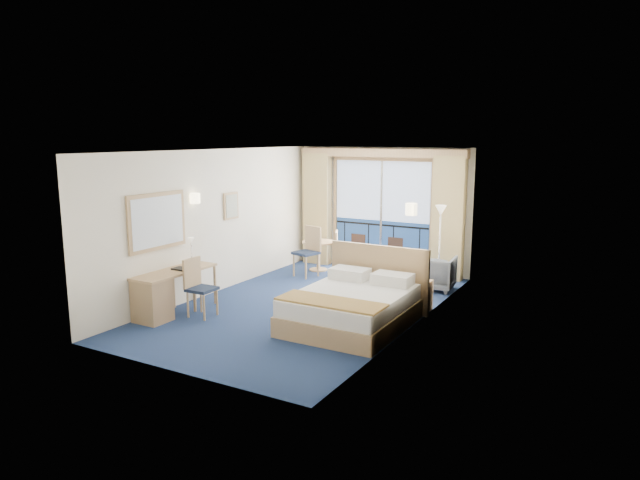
{
  "coord_description": "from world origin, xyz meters",
  "views": [
    {
      "loc": [
        4.95,
        -8.26,
        2.95
      ],
      "look_at": [
        0.15,
        0.2,
        1.16
      ],
      "focal_mm": 32.0,
      "sensor_mm": 36.0,
      "label": 1
    }
  ],
  "objects_px": {
    "armchair": "(435,273)",
    "round_table": "(318,248)",
    "floor_lamp": "(440,226)",
    "table_chair_a": "(341,250)",
    "table_chair_b": "(309,248)",
    "desk": "(157,295)",
    "bed": "(353,306)",
    "nightstand": "(418,295)",
    "desk_chair": "(198,284)"
  },
  "relations": [
    {
      "from": "round_table",
      "to": "table_chair_b",
      "type": "xyz_separation_m",
      "value": [
        0.06,
        -0.52,
        0.1
      ]
    },
    {
      "from": "table_chair_a",
      "to": "desk_chair",
      "type": "bearing_deg",
      "value": 143.69
    },
    {
      "from": "armchair",
      "to": "table_chair_a",
      "type": "xyz_separation_m",
      "value": [
        -2.19,
        0.26,
        0.19
      ]
    },
    {
      "from": "nightstand",
      "to": "desk",
      "type": "bearing_deg",
      "value": -143.77
    },
    {
      "from": "nightstand",
      "to": "table_chair_a",
      "type": "xyz_separation_m",
      "value": [
        -2.36,
        1.69,
        0.26
      ]
    },
    {
      "from": "table_chair_a",
      "to": "table_chair_b",
      "type": "distance_m",
      "value": 0.72
    },
    {
      "from": "desk_chair",
      "to": "bed",
      "type": "bearing_deg",
      "value": -73.12
    },
    {
      "from": "bed",
      "to": "table_chair_a",
      "type": "height_order",
      "value": "bed"
    },
    {
      "from": "bed",
      "to": "desk",
      "type": "relative_size",
      "value": 1.36
    },
    {
      "from": "armchair",
      "to": "desk",
      "type": "relative_size",
      "value": 0.47
    },
    {
      "from": "desk",
      "to": "desk_chair",
      "type": "distance_m",
      "value": 0.66
    },
    {
      "from": "floor_lamp",
      "to": "table_chair_a",
      "type": "bearing_deg",
      "value": 173.95
    },
    {
      "from": "armchair",
      "to": "floor_lamp",
      "type": "height_order",
      "value": "floor_lamp"
    },
    {
      "from": "bed",
      "to": "armchair",
      "type": "bearing_deg",
      "value": 80.67
    },
    {
      "from": "floor_lamp",
      "to": "desk_chair",
      "type": "xyz_separation_m",
      "value": [
        -2.95,
        -3.55,
        -0.7
      ]
    },
    {
      "from": "bed",
      "to": "nightstand",
      "type": "height_order",
      "value": "bed"
    },
    {
      "from": "table_chair_b",
      "to": "armchair",
      "type": "bearing_deg",
      "value": 20.13
    },
    {
      "from": "bed",
      "to": "floor_lamp",
      "type": "relative_size",
      "value": 1.29
    },
    {
      "from": "armchair",
      "to": "round_table",
      "type": "distance_m",
      "value": 2.78
    },
    {
      "from": "armchair",
      "to": "round_table",
      "type": "xyz_separation_m",
      "value": [
        -2.76,
        0.27,
        0.16
      ]
    },
    {
      "from": "nightstand",
      "to": "table_chair_a",
      "type": "bearing_deg",
      "value": 144.45
    },
    {
      "from": "bed",
      "to": "round_table",
      "type": "height_order",
      "value": "bed"
    },
    {
      "from": "nightstand",
      "to": "table_chair_a",
      "type": "distance_m",
      "value": 2.92
    },
    {
      "from": "bed",
      "to": "round_table",
      "type": "bearing_deg",
      "value": 128.06
    },
    {
      "from": "armchair",
      "to": "desk_chair",
      "type": "distance_m",
      "value": 4.56
    },
    {
      "from": "desk_chair",
      "to": "round_table",
      "type": "relative_size",
      "value": 1.34
    },
    {
      "from": "desk_chair",
      "to": "armchair",
      "type": "bearing_deg",
      "value": -41.16
    },
    {
      "from": "floor_lamp",
      "to": "desk",
      "type": "distance_m",
      "value": 5.32
    },
    {
      "from": "armchair",
      "to": "floor_lamp",
      "type": "relative_size",
      "value": 0.44
    },
    {
      "from": "desk",
      "to": "round_table",
      "type": "relative_size",
      "value": 2.15
    },
    {
      "from": "round_table",
      "to": "desk",
      "type": "bearing_deg",
      "value": -97.61
    },
    {
      "from": "armchair",
      "to": "floor_lamp",
      "type": "xyz_separation_m",
      "value": [
        0.05,
        0.02,
        0.92
      ]
    },
    {
      "from": "floor_lamp",
      "to": "table_chair_a",
      "type": "relative_size",
      "value": 1.78
    },
    {
      "from": "nightstand",
      "to": "table_chair_b",
      "type": "relative_size",
      "value": 0.49
    },
    {
      "from": "nightstand",
      "to": "desk_chair",
      "type": "relative_size",
      "value": 0.54
    },
    {
      "from": "desk",
      "to": "desk_chair",
      "type": "xyz_separation_m",
      "value": [
        0.44,
        0.47,
        0.14
      ]
    },
    {
      "from": "nightstand",
      "to": "table_chair_a",
      "type": "height_order",
      "value": "table_chair_a"
    },
    {
      "from": "floor_lamp",
      "to": "desk_chair",
      "type": "distance_m",
      "value": 4.66
    },
    {
      "from": "desk",
      "to": "table_chair_a",
      "type": "relative_size",
      "value": 1.68
    },
    {
      "from": "bed",
      "to": "desk_chair",
      "type": "xyz_separation_m",
      "value": [
        -2.45,
        -0.83,
        0.23
      ]
    },
    {
      "from": "armchair",
      "to": "table_chair_a",
      "type": "height_order",
      "value": "table_chair_a"
    },
    {
      "from": "bed",
      "to": "desk",
      "type": "distance_m",
      "value": 3.17
    },
    {
      "from": "desk_chair",
      "to": "table_chair_b",
      "type": "bearing_deg",
      "value": -5.17
    },
    {
      "from": "table_chair_a",
      "to": "nightstand",
      "type": "bearing_deg",
      "value": -151.34
    },
    {
      "from": "floor_lamp",
      "to": "round_table",
      "type": "relative_size",
      "value": 2.28
    },
    {
      "from": "desk",
      "to": "desk_chair",
      "type": "relative_size",
      "value": 1.61
    },
    {
      "from": "nightstand",
      "to": "floor_lamp",
      "type": "height_order",
      "value": "floor_lamp"
    },
    {
      "from": "desk_chair",
      "to": "table_chair_b",
      "type": "distance_m",
      "value": 3.28
    },
    {
      "from": "desk",
      "to": "round_table",
      "type": "distance_m",
      "value": 4.3
    },
    {
      "from": "table_chair_b",
      "to": "floor_lamp",
      "type": "bearing_deg",
      "value": 20.49
    }
  ]
}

